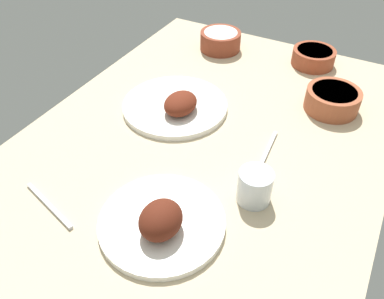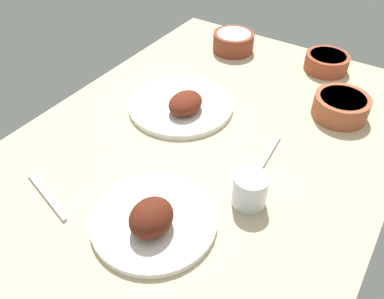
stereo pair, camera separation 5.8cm
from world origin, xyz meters
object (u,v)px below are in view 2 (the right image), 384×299
object	(u,v)px
water_tumbler	(250,190)
spoon_loose	(47,196)
plate_near_viewer	(153,219)
plate_center_main	(182,105)
fork_loose	(268,156)
bowl_cream	(233,41)
bowl_sauce	(341,106)
bowl_onions	(327,62)

from	to	relation	value
water_tumbler	spoon_loose	distance (cm)	44.87
plate_near_viewer	plate_center_main	distance (cm)	41.66
plate_near_viewer	fork_loose	distance (cm)	34.12
bowl_cream	fork_loose	xyz separation A→B (cm)	(44.39, 34.08, -3.06)
bowl_sauce	water_tumbler	bearing A→B (deg)	-8.95
plate_center_main	spoon_loose	xyz separation A→B (cm)	(44.24, -6.38, -1.24)
bowl_cream	water_tumbler	size ratio (longest dim) A/B	1.81
plate_near_viewer	plate_center_main	xyz separation A→B (cm)	(-37.43, -18.29, -0.52)
bowl_sauce	bowl_cream	world-z (taller)	bowl_cream
bowl_sauce	bowl_cream	distance (cm)	46.89
plate_near_viewer	spoon_loose	world-z (taller)	plate_near_viewer
bowl_sauce	spoon_loose	world-z (taller)	bowl_sauce
bowl_onions	bowl_sauce	bearing A→B (deg)	27.07
bowl_onions	spoon_loose	bearing A→B (deg)	-20.64
plate_center_main	fork_loose	size ratio (longest dim) A/B	1.78
bowl_cream	spoon_loose	distance (cm)	83.55
water_tumbler	bowl_cream	bearing A→B (deg)	-148.63
plate_near_viewer	plate_center_main	size ratio (longest dim) A/B	0.88
plate_near_viewer	bowl_cream	world-z (taller)	plate_near_viewer
bowl_cream	water_tumbler	bearing A→B (deg)	31.37
bowl_cream	fork_loose	world-z (taller)	bowl_cream
plate_near_viewer	bowl_cream	xyz separation A→B (cm)	(-76.67, -23.18, 1.30)
plate_center_main	water_tumbler	bearing A→B (deg)	56.64
bowl_sauce	spoon_loose	size ratio (longest dim) A/B	0.86
plate_near_viewer	bowl_sauce	xyz separation A→B (cm)	(-58.83, 20.18, 1.17)
plate_center_main	bowl_onions	distance (cm)	51.64
plate_center_main	water_tumbler	distance (cm)	38.14
plate_center_main	spoon_loose	size ratio (longest dim) A/B	1.71
bowl_onions	spoon_loose	xyz separation A→B (cm)	(88.30, -33.26, -2.51)
spoon_loose	bowl_sauce	bearing A→B (deg)	71.62
plate_center_main	bowl_cream	distance (cm)	39.59
bowl_cream	bowl_onions	bearing A→B (deg)	98.62
water_tumbler	fork_loose	size ratio (longest dim) A/B	0.46
plate_near_viewer	fork_loose	size ratio (longest dim) A/B	1.57
water_tumbler	spoon_loose	world-z (taller)	water_tumbler
bowl_onions	fork_loose	xyz separation A→B (cm)	(49.21, 2.29, -2.51)
bowl_cream	water_tumbler	xyz separation A→B (cm)	(60.18, 36.70, 0.45)
water_tumbler	fork_loose	world-z (taller)	water_tumbler
plate_near_viewer	water_tumbler	xyz separation A→B (cm)	(-16.49, 13.52, 1.75)
bowl_cream	spoon_loose	size ratio (longest dim) A/B	0.80
spoon_loose	plate_near_viewer	bearing A→B (deg)	31.40
bowl_cream	bowl_sauce	bearing A→B (deg)	67.63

